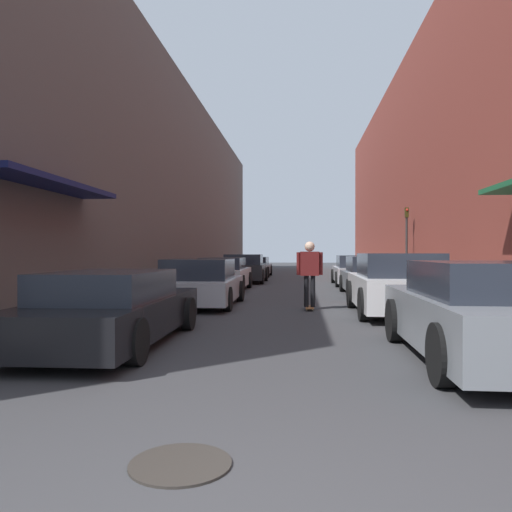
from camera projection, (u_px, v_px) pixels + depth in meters
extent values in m
plane|color=#38383A|center=(295.00, 288.00, 20.56)|extent=(102.13, 102.13, 0.00)
cube|color=gray|center=(208.00, 279.00, 25.59)|extent=(1.80, 46.42, 0.12)
cube|color=gray|center=(388.00, 280.00, 24.77)|extent=(1.80, 46.42, 0.12)
cube|color=#564C47|center=(152.00, 184.00, 25.81)|extent=(4.00, 46.42, 10.01)
cube|color=#141947|center=(52.00, 184.00, 10.59)|extent=(1.00, 4.80, 0.12)
cube|color=brown|center=(448.00, 167.00, 24.47)|extent=(4.00, 46.42, 11.34)
cube|color=black|center=(115.00, 316.00, 7.88)|extent=(1.81, 4.76, 0.56)
cube|color=#232833|center=(109.00, 285.00, 7.65)|extent=(1.56, 2.49, 0.43)
cylinder|color=black|center=(100.00, 313.00, 9.42)|extent=(0.18, 0.61, 0.61)
cylinder|color=black|center=(188.00, 314.00, 9.27)|extent=(0.18, 0.61, 0.61)
cylinder|color=black|center=(10.00, 340.00, 6.50)|extent=(0.18, 0.61, 0.61)
cylinder|color=black|center=(136.00, 342.00, 6.35)|extent=(0.18, 0.61, 0.61)
cube|color=#B7B7BC|center=(201.00, 289.00, 13.56)|extent=(1.99, 4.20, 0.57)
cube|color=#232833|center=(199.00, 269.00, 13.35)|extent=(1.72, 2.20, 0.54)
cylinder|color=black|center=(179.00, 291.00, 14.93)|extent=(0.18, 0.60, 0.60)
cylinder|color=black|center=(240.00, 291.00, 14.77)|extent=(0.18, 0.60, 0.60)
cylinder|color=black|center=(153.00, 299.00, 12.37)|extent=(0.18, 0.60, 0.60)
cylinder|color=black|center=(228.00, 299.00, 12.20)|extent=(0.18, 0.60, 0.60)
cube|color=silver|center=(224.00, 277.00, 19.09)|extent=(1.78, 4.29, 0.64)
cube|color=#232833|center=(223.00, 263.00, 18.87)|extent=(1.55, 2.24, 0.43)
cylinder|color=black|center=(208.00, 280.00, 20.48)|extent=(0.18, 0.65, 0.65)
cylinder|color=black|center=(249.00, 280.00, 20.33)|extent=(0.18, 0.65, 0.65)
cylinder|color=black|center=(195.00, 284.00, 17.85)|extent=(0.18, 0.65, 0.65)
cylinder|color=black|center=(242.00, 284.00, 17.69)|extent=(0.18, 0.65, 0.65)
cube|color=#232326|center=(245.00, 271.00, 24.14)|extent=(2.02, 4.18, 0.69)
cube|color=#232833|center=(244.00, 259.00, 23.93)|extent=(1.75, 2.19, 0.47)
cylinder|color=black|center=(229.00, 274.00, 25.51)|extent=(0.18, 0.69, 0.69)
cylinder|color=black|center=(266.00, 274.00, 25.34)|extent=(0.18, 0.69, 0.69)
cylinder|color=black|center=(221.00, 276.00, 22.95)|extent=(0.18, 0.69, 0.69)
cylinder|color=black|center=(262.00, 277.00, 22.78)|extent=(0.18, 0.69, 0.69)
cube|color=#515459|center=(254.00, 269.00, 30.03)|extent=(1.91, 4.50, 0.57)
cube|color=#232833|center=(254.00, 261.00, 29.80)|extent=(1.67, 2.35, 0.44)
cylinder|color=black|center=(242.00, 270.00, 31.50)|extent=(0.18, 0.64, 0.64)
cylinder|color=black|center=(271.00, 270.00, 31.33)|extent=(0.18, 0.64, 0.64)
cylinder|color=black|center=(236.00, 272.00, 28.73)|extent=(0.18, 0.64, 0.64)
cylinder|color=black|center=(268.00, 272.00, 28.56)|extent=(0.18, 0.64, 0.64)
cube|color=gray|center=(486.00, 321.00, 6.62)|extent=(1.99, 4.42, 0.68)
cube|color=#232833|center=(493.00, 279.00, 6.39)|extent=(1.73, 2.31, 0.45)
cylinder|color=black|center=(394.00, 320.00, 8.06)|extent=(0.18, 0.69, 0.69)
cylinder|color=black|center=(441.00, 355.00, 5.34)|extent=(0.18, 0.69, 0.69)
cube|color=silver|center=(397.00, 291.00, 11.65)|extent=(1.92, 4.16, 0.70)
cube|color=#232833|center=(398.00, 265.00, 11.44)|extent=(1.68, 2.17, 0.53)
cylinder|color=black|center=(351.00, 294.00, 13.02)|extent=(0.18, 0.71, 0.71)
cylinder|color=black|center=(424.00, 295.00, 12.85)|extent=(0.18, 0.71, 0.71)
cylinder|color=black|center=(363.00, 304.00, 10.45)|extent=(0.18, 0.71, 0.71)
cylinder|color=black|center=(454.00, 305.00, 10.29)|extent=(0.18, 0.71, 0.71)
cube|color=gray|center=(372.00, 281.00, 16.91)|extent=(1.83, 4.47, 0.61)
cube|color=#232833|center=(373.00, 264.00, 16.68)|extent=(1.60, 2.33, 0.53)
cylinder|color=black|center=(342.00, 283.00, 18.37)|extent=(0.18, 0.62, 0.62)
cylinder|color=black|center=(391.00, 284.00, 18.21)|extent=(0.18, 0.62, 0.62)
cylinder|color=black|center=(350.00, 289.00, 15.61)|extent=(0.18, 0.62, 0.62)
cylinder|color=black|center=(407.00, 289.00, 15.45)|extent=(0.18, 0.62, 0.62)
cube|color=#B7B7BC|center=(356.00, 274.00, 22.13)|extent=(1.95, 4.62, 0.62)
cube|color=#232833|center=(357.00, 261.00, 21.89)|extent=(1.69, 2.41, 0.52)
cylinder|color=black|center=(333.00, 276.00, 23.63)|extent=(0.18, 0.65, 0.65)
cylinder|color=black|center=(373.00, 276.00, 23.46)|extent=(0.18, 0.65, 0.65)
cylinder|color=black|center=(338.00, 279.00, 20.79)|extent=(0.18, 0.65, 0.65)
cylinder|color=black|center=(383.00, 280.00, 20.62)|extent=(0.18, 0.65, 0.65)
cube|color=brown|center=(310.00, 307.00, 12.55)|extent=(0.20, 0.78, 0.02)
cylinder|color=beige|center=(306.00, 308.00, 12.81)|extent=(0.03, 0.06, 0.06)
cylinder|color=beige|center=(312.00, 308.00, 12.79)|extent=(0.03, 0.06, 0.06)
cylinder|color=beige|center=(307.00, 310.00, 12.31)|extent=(0.03, 0.06, 0.06)
cylinder|color=beige|center=(313.00, 310.00, 12.29)|extent=(0.03, 0.06, 0.06)
cylinder|color=black|center=(306.00, 291.00, 12.55)|extent=(0.12, 0.12, 0.79)
cylinder|color=black|center=(313.00, 291.00, 12.54)|extent=(0.12, 0.12, 0.79)
cube|color=maroon|center=(310.00, 264.00, 12.54)|extent=(0.47, 0.21, 0.60)
sphere|color=beige|center=(310.00, 247.00, 12.54)|extent=(0.25, 0.25, 0.25)
cylinder|color=maroon|center=(298.00, 264.00, 12.57)|extent=(0.09, 0.09, 0.57)
cylinder|color=maroon|center=(321.00, 264.00, 12.52)|extent=(0.09, 0.09, 0.57)
cylinder|color=#332D28|center=(180.00, 464.00, 3.38)|extent=(0.70, 0.70, 0.02)
cylinder|color=#2D2D2D|center=(407.00, 245.00, 22.68)|extent=(0.10, 0.10, 3.37)
cube|color=#332D0F|center=(407.00, 212.00, 22.67)|extent=(0.16, 0.16, 0.45)
sphere|color=red|center=(407.00, 210.00, 22.58)|extent=(0.11, 0.11, 0.11)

